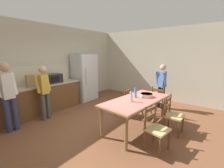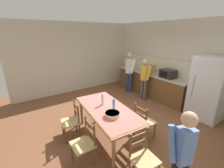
{
  "view_description": "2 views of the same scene",
  "coord_description": "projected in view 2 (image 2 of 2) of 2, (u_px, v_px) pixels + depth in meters",
  "views": [
    {
      "loc": [
        -2.92,
        -2.37,
        1.91
      ],
      "look_at": [
        -0.13,
        -0.23,
        1.19
      ],
      "focal_mm": 24.0,
      "sensor_mm": 36.0,
      "label": 1
    },
    {
      "loc": [
        2.91,
        -2.39,
        2.47
      ],
      "look_at": [
        -0.25,
        -0.18,
        1.14
      ],
      "focal_mm": 24.0,
      "sensor_mm": 36.0,
      "label": 2
    }
  ],
  "objects": [
    {
      "name": "person_at_sink",
      "position": [
        129.0,
        71.0,
        6.28
      ],
      "size": [
        0.43,
        0.3,
        1.71
      ],
      "rotation": [
        0.0,
        0.0,
        1.57
      ],
      "color": "navy",
      "rests_on": "ground"
    },
    {
      "name": "person_by_table",
      "position": [
        182.0,
        155.0,
        2.06
      ],
      "size": [
        0.34,
        0.43,
        1.54
      ],
      "rotation": [
        0.0,
        0.0,
        2.82
      ],
      "color": "black",
      "rests_on": "ground"
    },
    {
      "name": "wall_back",
      "position": [
        181.0,
        63.0,
        5.32
      ],
      "size": [
        6.52,
        0.12,
        2.9
      ],
      "primitive_type": "cube",
      "color": "beige",
      "rests_on": "ground"
    },
    {
      "name": "microwave",
      "position": [
        168.0,
        74.0,
        5.34
      ],
      "size": [
        0.5,
        0.39,
        0.3
      ],
      "color": "black",
      "rests_on": "kitchen_counter"
    },
    {
      "name": "ground_plane",
      "position": [
        122.0,
        122.0,
        4.35
      ],
      "size": [
        8.32,
        8.32,
        0.0
      ],
      "primitive_type": "plane",
      "color": "brown"
    },
    {
      "name": "dining_table",
      "position": [
        107.0,
        112.0,
        3.52
      ],
      "size": [
        2.06,
        1.08,
        0.79
      ],
      "rotation": [
        0.0,
        0.0,
        -0.09
      ],
      "color": "olive",
      "rests_on": "ground"
    },
    {
      "name": "bottle_off_centre",
      "position": [
        114.0,
        104.0,
        3.43
      ],
      "size": [
        0.07,
        0.07,
        0.27
      ],
      "color": "#4C8ED6",
      "rests_on": "dining_table"
    },
    {
      "name": "serving_bowl",
      "position": [
        112.0,
        114.0,
        3.16
      ],
      "size": [
        0.32,
        0.32,
        0.09
      ],
      "color": "beige",
      "rests_on": "dining_table"
    },
    {
      "name": "bottle_near_centre",
      "position": [
        103.0,
        100.0,
        3.66
      ],
      "size": [
        0.07,
        0.07,
        0.27
      ],
      "color": "silver",
      "rests_on": "dining_table"
    },
    {
      "name": "kitchen_counter",
      "position": [
        150.0,
        84.0,
        6.16
      ],
      "size": [
        3.25,
        0.66,
        0.93
      ],
      "color": "brown",
      "rests_on": "ground"
    },
    {
      "name": "chair_side_near_right",
      "position": [
        84.0,
        143.0,
        2.89
      ],
      "size": [
        0.42,
        0.4,
        0.91
      ],
      "rotation": [
        0.0,
        0.0,
        -0.01
      ],
      "color": "brown",
      "rests_on": "ground"
    },
    {
      "name": "chair_side_near_left",
      "position": [
        72.0,
        121.0,
        3.62
      ],
      "size": [
        0.48,
        0.46,
        0.91
      ],
      "rotation": [
        0.0,
        0.0,
        -0.15
      ],
      "color": "brown",
      "rests_on": "ground"
    },
    {
      "name": "refrigerator",
      "position": [
        208.0,
        89.0,
        4.31
      ],
      "size": [
        0.87,
        0.73,
        1.87
      ],
      "color": "silver",
      "rests_on": "ground"
    },
    {
      "name": "paper_bag",
      "position": [
        152.0,
        69.0,
        5.9
      ],
      "size": [
        0.24,
        0.16,
        0.36
      ],
      "primitive_type": "cube",
      "color": "tan",
      "rests_on": "kitchen_counter"
    },
    {
      "name": "counter_splashback",
      "position": [
        157.0,
        65.0,
        6.08
      ],
      "size": [
        3.21,
        0.03,
        0.6
      ],
      "primitive_type": "cube",
      "color": "beige",
      "rests_on": "kitchen_counter"
    },
    {
      "name": "chair_head_end",
      "position": [
        143.0,
        158.0,
        2.55
      ],
      "size": [
        0.44,
        0.46,
        0.91
      ],
      "rotation": [
        0.0,
        0.0,
        1.47
      ],
      "color": "brown",
      "rests_on": "ground"
    },
    {
      "name": "person_at_counter",
      "position": [
        144.0,
        77.0,
        5.61
      ],
      "size": [
        0.39,
        0.27,
        1.57
      ],
      "rotation": [
        0.0,
        0.0,
        1.57
      ],
      "color": "#4C4C4C",
      "rests_on": "ground"
    },
    {
      "name": "chair_side_far_right",
      "position": [
        144.0,
        122.0,
        3.59
      ],
      "size": [
        0.42,
        0.4,
        0.91
      ],
      "rotation": [
        0.0,
        0.0,
        3.14
      ],
      "color": "brown",
      "rests_on": "ground"
    },
    {
      "name": "wall_left",
      "position": [
        75.0,
        58.0,
        6.41
      ],
      "size": [
        0.12,
        5.2,
        2.9
      ],
      "primitive_type": "cube",
      "color": "beige",
      "rests_on": "ground"
    }
  ]
}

